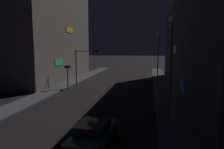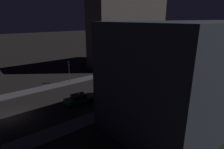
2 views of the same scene
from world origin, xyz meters
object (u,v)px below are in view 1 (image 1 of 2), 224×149
Objects in this scene: taxi at (94,133)px; traffic_light_overhead at (85,60)px; street_lamp_near_block at (171,49)px; traffic_light_left_kerb at (67,72)px; street_lamp_far_block at (158,48)px.

taxi is 20.15m from traffic_light_overhead.
street_lamp_near_block is (4.64, 5.34, 4.78)m from taxi.
street_lamp_near_block is (11.20, -13.46, 1.67)m from traffic_light_overhead.
street_lamp_near_block reaches higher than traffic_light_overhead.
traffic_light_left_kerb is (-7.93, 15.43, 1.66)m from taxi.
traffic_light_left_kerb is 0.42× the size of street_lamp_near_block.
street_lamp_near_block is at bearing -89.26° from street_lamp_far_block.
traffic_light_overhead is 0.68× the size of street_lamp_near_block.
street_lamp_far_block reaches higher than street_lamp_near_block.
traffic_light_left_kerb is 15.78m from street_lamp_far_block.
taxi is at bearing -131.02° from street_lamp_near_block.
traffic_light_overhead is 0.67× the size of street_lamp_far_block.
street_lamp_far_block is (-0.25, 19.41, 0.07)m from street_lamp_near_block.
taxi is at bearing -70.78° from traffic_light_overhead.
traffic_light_left_kerb is (-1.38, -3.36, -1.46)m from traffic_light_overhead.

